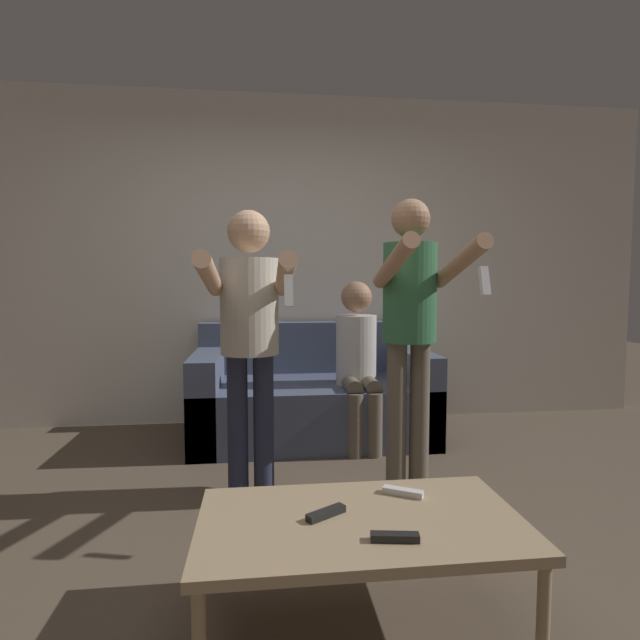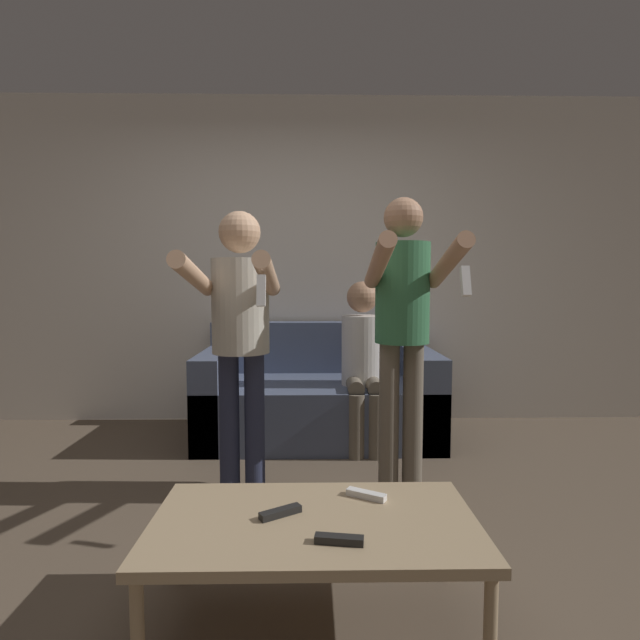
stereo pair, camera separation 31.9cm
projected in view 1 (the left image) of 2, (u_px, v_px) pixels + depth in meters
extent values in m
plane|color=brown|center=(293.00, 549.00, 2.19)|extent=(14.00, 14.00, 0.00)
cube|color=silver|center=(276.00, 261.00, 4.17)|extent=(6.40, 0.06, 2.70)
cube|color=#4C5670|center=(312.00, 409.00, 3.75)|extent=(1.74, 0.94, 0.43)
cube|color=#4C5670|center=(307.00, 347.00, 4.10)|extent=(1.74, 0.16, 0.41)
cube|color=#4C5670|center=(208.00, 397.00, 3.65)|extent=(0.20, 0.94, 0.66)
cube|color=#4C5670|center=(412.00, 392.00, 3.83)|extent=(0.20, 0.94, 0.66)
cylinder|color=#282D47|center=(238.00, 427.00, 2.68)|extent=(0.11, 0.11, 0.79)
cylinder|color=#282D47|center=(264.00, 426.00, 2.70)|extent=(0.11, 0.11, 0.79)
cylinder|color=beige|center=(249.00, 306.00, 2.64)|extent=(0.31, 0.31, 0.51)
sphere|color=tan|center=(249.00, 231.00, 2.61)|extent=(0.22, 0.22, 0.22)
cylinder|color=tan|center=(209.00, 276.00, 2.30)|extent=(0.08, 0.64, 0.21)
cylinder|color=tan|center=(285.00, 276.00, 2.34)|extent=(0.08, 0.64, 0.21)
cube|color=white|center=(289.00, 291.00, 2.04)|extent=(0.04, 0.05, 0.13)
cylinder|color=#6B6051|center=(396.00, 417.00, 2.78)|extent=(0.11, 0.11, 0.84)
cylinder|color=#6B6051|center=(419.00, 416.00, 2.79)|extent=(0.11, 0.11, 0.84)
cylinder|color=#337047|center=(410.00, 293.00, 2.73)|extent=(0.29, 0.29, 0.54)
sphere|color=#A87A5B|center=(411.00, 219.00, 2.70)|extent=(0.21, 0.21, 0.21)
cylinder|color=#A87A5B|center=(394.00, 263.00, 2.42)|extent=(0.08, 0.59, 0.25)
cylinder|color=#A87A5B|center=(460.00, 263.00, 2.46)|extent=(0.08, 0.59, 0.25)
cube|color=white|center=(485.00, 281.00, 2.19)|extent=(0.04, 0.07, 0.13)
cylinder|color=#6B6051|center=(355.00, 425.00, 3.33)|extent=(0.11, 0.11, 0.43)
cylinder|color=#6B6051|center=(374.00, 425.00, 3.35)|extent=(0.11, 0.11, 0.43)
cylinder|color=#6B6051|center=(351.00, 384.00, 3.47)|extent=(0.11, 0.32, 0.11)
cylinder|color=#6B6051|center=(369.00, 384.00, 3.49)|extent=(0.11, 0.32, 0.11)
cylinder|color=silver|center=(356.00, 350.00, 3.62)|extent=(0.29, 0.29, 0.50)
sphere|color=#A87A5B|center=(356.00, 297.00, 3.59)|extent=(0.22, 0.22, 0.22)
cube|color=tan|center=(361.00, 523.00, 1.68)|extent=(1.09, 0.60, 0.04)
cylinder|color=tan|center=(543.00, 616.00, 1.50)|extent=(0.04, 0.04, 0.34)
cylinder|color=tan|center=(216.00, 546.00, 1.90)|extent=(0.04, 0.04, 0.34)
cylinder|color=tan|center=(471.00, 530.00, 2.02)|extent=(0.04, 0.04, 0.34)
cube|color=black|center=(395.00, 537.00, 1.53)|extent=(0.15, 0.06, 0.02)
cube|color=black|center=(326.00, 513.00, 1.69)|extent=(0.15, 0.11, 0.02)
cube|color=white|center=(403.00, 492.00, 1.86)|extent=(0.15, 0.11, 0.02)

